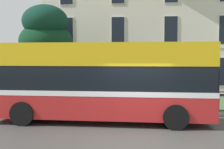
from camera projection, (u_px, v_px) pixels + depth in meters
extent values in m
cube|color=#474644|center=(138.00, 140.00, 9.41)|extent=(60.00, 56.00, 0.06)
cube|color=silver|center=(138.00, 116.00, 13.03)|extent=(54.00, 0.14, 0.01)
cube|color=#9E9E99|center=(138.00, 113.00, 13.50)|extent=(57.00, 0.24, 0.12)
cube|color=#467241|center=(139.00, 104.00, 16.13)|extent=(57.00, 5.05, 0.12)
cube|color=beige|center=(164.00, 33.00, 25.03)|extent=(18.45, 10.72, 9.29)
cube|color=white|center=(171.00, 47.00, 19.76)|extent=(18.45, 0.06, 0.20)
cube|color=#2D333D|center=(170.00, 78.00, 19.89)|extent=(1.10, 0.06, 2.20)
cube|color=white|center=(67.00, 71.00, 20.58)|extent=(1.00, 0.04, 2.01)
cube|color=black|center=(67.00, 71.00, 20.56)|extent=(0.90, 0.03, 1.91)
cube|color=white|center=(118.00, 71.00, 20.22)|extent=(1.00, 0.04, 2.01)
cube|color=black|center=(118.00, 71.00, 20.20)|extent=(0.90, 0.03, 1.91)
cube|color=white|center=(170.00, 71.00, 19.86)|extent=(1.00, 0.04, 2.01)
cube|color=black|center=(170.00, 71.00, 19.84)|extent=(0.90, 0.03, 1.91)
cube|color=white|center=(67.00, 31.00, 20.40)|extent=(1.00, 0.04, 2.01)
cube|color=black|center=(67.00, 31.00, 20.38)|extent=(0.90, 0.03, 1.91)
cube|color=white|center=(118.00, 31.00, 20.04)|extent=(1.00, 0.04, 2.01)
cube|color=black|center=(118.00, 31.00, 20.02)|extent=(0.90, 0.03, 1.91)
cube|color=white|center=(171.00, 30.00, 19.68)|extent=(1.00, 0.04, 2.01)
cube|color=black|center=(171.00, 30.00, 19.66)|extent=(0.90, 0.03, 1.91)
cube|color=black|center=(185.00, 91.00, 13.50)|extent=(14.25, 0.04, 0.04)
cube|color=black|center=(184.00, 110.00, 13.55)|extent=(14.25, 0.04, 0.04)
cylinder|color=black|center=(40.00, 99.00, 14.22)|extent=(0.02, 0.02, 0.95)
cylinder|color=black|center=(49.00, 99.00, 14.18)|extent=(0.02, 0.02, 0.95)
cylinder|color=black|center=(58.00, 99.00, 14.13)|extent=(0.02, 0.02, 0.95)
cylinder|color=black|center=(67.00, 100.00, 14.09)|extent=(0.02, 0.02, 0.95)
cylinder|color=black|center=(76.00, 100.00, 14.04)|extent=(0.02, 0.02, 0.95)
cylinder|color=black|center=(85.00, 100.00, 14.00)|extent=(0.02, 0.02, 0.95)
cylinder|color=black|center=(94.00, 100.00, 13.95)|extent=(0.02, 0.02, 0.95)
cylinder|color=black|center=(103.00, 100.00, 13.91)|extent=(0.02, 0.02, 0.95)
cylinder|color=black|center=(113.00, 100.00, 13.86)|extent=(0.02, 0.02, 0.95)
cylinder|color=black|center=(122.00, 100.00, 13.82)|extent=(0.02, 0.02, 0.95)
cylinder|color=black|center=(131.00, 101.00, 13.77)|extent=(0.02, 0.02, 0.95)
cylinder|color=black|center=(141.00, 101.00, 13.73)|extent=(0.02, 0.02, 0.95)
cylinder|color=black|center=(151.00, 101.00, 13.69)|extent=(0.02, 0.02, 0.95)
cylinder|color=black|center=(160.00, 101.00, 13.64)|extent=(0.02, 0.02, 0.95)
cylinder|color=black|center=(170.00, 101.00, 13.60)|extent=(0.02, 0.02, 0.95)
cylinder|color=black|center=(180.00, 101.00, 13.55)|extent=(0.02, 0.02, 0.95)
cylinder|color=black|center=(189.00, 101.00, 13.51)|extent=(0.02, 0.02, 0.95)
cylinder|color=black|center=(199.00, 102.00, 13.46)|extent=(0.02, 0.02, 0.95)
cylinder|color=black|center=(209.00, 102.00, 13.42)|extent=(0.02, 0.02, 0.95)
cylinder|color=black|center=(219.00, 102.00, 13.37)|extent=(0.02, 0.02, 0.95)
cylinder|color=#423328|center=(49.00, 86.00, 16.97)|extent=(0.54, 0.54, 1.72)
ellipsoid|color=#163C22|center=(47.00, 80.00, 16.75)|extent=(4.17, 4.17, 2.09)
ellipsoid|color=#0A391F|center=(46.00, 61.00, 17.03)|extent=(3.70, 3.70, 2.25)
ellipsoid|color=#10351E|center=(46.00, 41.00, 17.01)|extent=(3.17, 3.17, 2.30)
ellipsoid|color=#0E3326|center=(45.00, 21.00, 16.60)|extent=(2.67, 2.67, 1.93)
cube|color=#B22121|center=(101.00, 102.00, 12.00)|extent=(9.06, 2.48, 1.09)
cube|color=white|center=(101.00, 90.00, 11.96)|extent=(9.08, 2.50, 0.20)
cube|color=black|center=(101.00, 77.00, 11.93)|extent=(8.98, 2.44, 1.02)
cube|color=gold|center=(101.00, 54.00, 11.87)|extent=(9.06, 2.48, 0.90)
cube|color=black|center=(212.00, 80.00, 11.43)|extent=(0.08, 1.99, 0.94)
cube|color=black|center=(213.00, 55.00, 11.37)|extent=(0.08, 1.71, 0.58)
cylinder|color=silver|center=(207.00, 109.00, 12.27)|extent=(0.04, 0.20, 0.20)
cylinder|color=silver|center=(216.00, 116.00, 10.77)|extent=(0.04, 0.20, 0.20)
cylinder|color=black|center=(170.00, 106.00, 12.82)|extent=(0.96, 0.31, 0.96)
cylinder|color=black|center=(176.00, 117.00, 10.57)|extent=(0.96, 0.31, 0.96)
cylinder|color=black|center=(43.00, 104.00, 13.47)|extent=(0.96, 0.31, 0.96)
cylinder|color=black|center=(22.00, 114.00, 11.22)|extent=(0.96, 0.31, 0.96)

